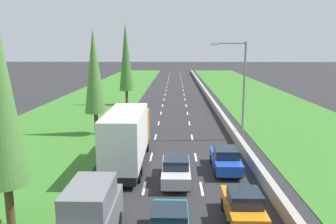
% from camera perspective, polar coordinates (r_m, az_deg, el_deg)
% --- Properties ---
extents(ground_plane, '(300.00, 300.00, 0.00)m').
position_cam_1_polar(ground_plane, '(58.86, 1.11, 2.58)').
color(ground_plane, '#28282B').
rests_on(ground_plane, ground).
extents(grass_verge_left, '(14.00, 140.00, 0.04)m').
position_cam_1_polar(grass_verge_left, '(60.22, -11.02, 2.59)').
color(grass_verge_left, '#387528').
rests_on(grass_verge_left, ground).
extents(grass_verge_right, '(14.00, 140.00, 0.04)m').
position_cam_1_polar(grass_verge_right, '(60.55, 14.84, 2.47)').
color(grass_verge_right, '#387528').
rests_on(grass_verge_right, ground).
extents(median_barrier, '(0.44, 120.00, 0.85)m').
position_cam_1_polar(median_barrier, '(59.06, 6.66, 2.96)').
color(median_barrier, '#9E9B93').
rests_on(median_barrier, ground).
extents(lane_markings, '(3.64, 116.00, 0.01)m').
position_cam_1_polar(lane_markings, '(58.86, 1.11, 2.59)').
color(lane_markings, white).
rests_on(lane_markings, ground).
extents(grey_van_left_lane, '(1.96, 4.90, 2.82)m').
position_cam_1_polar(grey_van_left_lane, '(15.47, -12.83, -16.53)').
color(grey_van_left_lane, slate).
rests_on(grey_van_left_lane, ground).
extents(orange_hatchback_right_lane, '(1.74, 3.90, 1.72)m').
position_cam_1_polar(orange_hatchback_right_lane, '(17.41, 12.65, -15.34)').
color(orange_hatchback_right_lane, orange).
rests_on(orange_hatchback_right_lane, ground).
extents(white_box_truck_left_lane, '(2.46, 9.40, 4.18)m').
position_cam_1_polar(white_box_truck_left_lane, '(24.26, -6.89, -4.19)').
color(white_box_truck_left_lane, black).
rests_on(white_box_truck_left_lane, ground).
extents(blue_sedan_right_lane, '(1.82, 4.50, 1.64)m').
position_cam_1_polar(blue_sedan_right_lane, '(23.97, 9.73, -7.88)').
color(blue_sedan_right_lane, '#1E47B7').
rests_on(blue_sedan_right_lane, ground).
extents(silver_sedan_centre_lane, '(1.82, 4.50, 1.64)m').
position_cam_1_polar(silver_sedan_centre_lane, '(21.73, 1.36, -9.72)').
color(silver_sedan_centre_lane, silver).
rests_on(silver_sedan_centre_lane, ground).
extents(poplar_tree_second, '(2.06, 2.06, 10.27)m').
position_cam_1_polar(poplar_tree_second, '(33.18, -12.42, 6.68)').
color(poplar_tree_second, '#4C3823').
rests_on(poplar_tree_second, ground).
extents(poplar_tree_third, '(2.10, 2.10, 12.07)m').
position_cam_1_polar(poplar_tree_third, '(50.24, -7.16, 9.20)').
color(poplar_tree_third, '#4C3823').
rests_on(poplar_tree_third, ground).
extents(street_light_mast, '(3.20, 0.28, 9.00)m').
position_cam_1_polar(street_light_mast, '(31.20, 12.19, 4.69)').
color(street_light_mast, gray).
rests_on(street_light_mast, ground).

